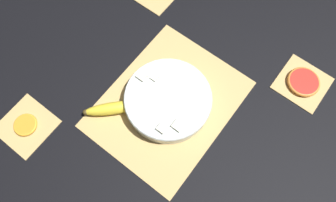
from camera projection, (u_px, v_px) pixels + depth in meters
ground_plane at (168, 104)px, 1.02m from camera, size 6.00×6.00×0.00m
bamboo_mat_center at (168, 104)px, 1.02m from camera, size 0.46×0.36×0.01m
coaster_mat_near_right at (26, 126)px, 0.99m from camera, size 0.15×0.15×0.01m
coaster_mat_far_left at (303, 83)px, 1.04m from camera, size 0.15×0.15×0.01m
fruit_salad_bowl at (168, 100)px, 0.98m from camera, size 0.27×0.27×0.06m
whole_banana at (113, 108)px, 0.99m from camera, size 0.16×0.15×0.04m
orange_slice_whole at (25, 125)px, 0.98m from camera, size 0.07×0.07×0.01m
grapefruit_slice at (304, 82)px, 1.03m from camera, size 0.10×0.10×0.01m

